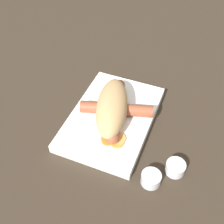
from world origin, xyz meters
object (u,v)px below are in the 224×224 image
object	(u,v)px
bread_roll	(114,106)
sausage	(116,109)
condiment_cup_near	(151,179)
food_tray	(112,118)
condiment_cup_far	(175,168)

from	to	relation	value
bread_roll	sausage	distance (m)	0.02
bread_roll	condiment_cup_near	xyz separation A→B (m)	(-0.13, -0.13, -0.04)
bread_roll	condiment_cup_near	size ratio (longest dim) A/B	4.87
condiment_cup_near	food_tray	bearing A→B (deg)	47.35
sausage	condiment_cup_near	size ratio (longest dim) A/B	4.73
food_tray	sausage	bearing A→B (deg)	-40.14
sausage	bread_roll	bearing A→B (deg)	153.82
condiment_cup_near	condiment_cup_far	bearing A→B (deg)	-42.65
food_tray	condiment_cup_far	world-z (taller)	condiment_cup_far
bread_roll	condiment_cup_near	bearing A→B (deg)	-134.27
sausage	condiment_cup_near	xyz separation A→B (m)	(-0.13, -0.13, -0.03)
condiment_cup_far	food_tray	bearing A→B (deg)	65.16
condiment_cup_near	condiment_cup_far	size ratio (longest dim) A/B	1.00
sausage	condiment_cup_far	world-z (taller)	sausage
sausage	food_tray	bearing A→B (deg)	139.86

